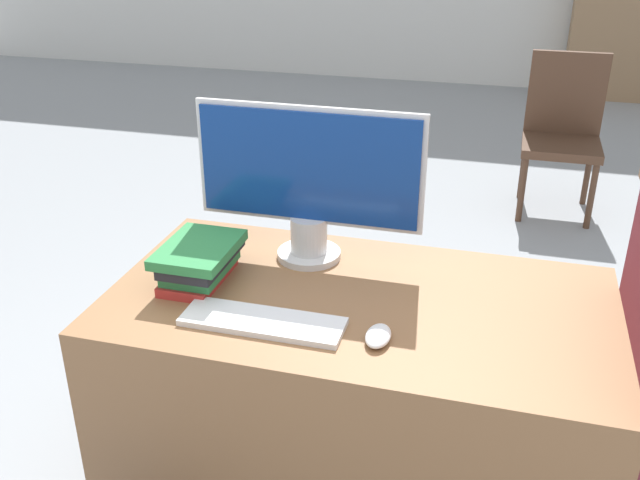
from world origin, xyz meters
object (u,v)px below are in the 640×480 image
keyboard (263,322)px  mouse (378,336)px  far_chair (563,127)px  book_stack (200,261)px  monitor (309,182)px

keyboard → mouse: bearing=0.8°
mouse → far_chair: bearing=79.2°
keyboard → mouse: mouse is taller
keyboard → book_stack: book_stack is taller
mouse → book_stack: size_ratio=0.39×
far_chair → monitor: bearing=-138.9°
mouse → monitor: bearing=126.4°
mouse → far_chair: far_chair is taller
keyboard → book_stack: 0.30m
book_stack → far_chair: (1.08, 2.68, -0.30)m
monitor → far_chair: (0.83, 2.46, -0.48)m
monitor → book_stack: monitor is taller
book_stack → far_chair: bearing=68.1°
monitor → far_chair: monitor is taller
keyboard → far_chair: bearing=73.6°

